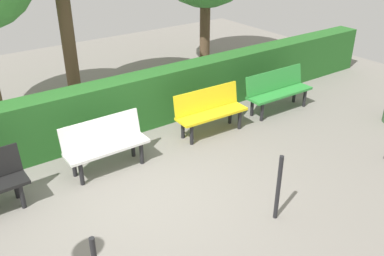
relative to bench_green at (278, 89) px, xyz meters
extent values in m
plane|color=gray|center=(3.85, 0.95, -0.48)|extent=(17.25, 17.25, 0.00)
cube|color=#2D8C38|center=(0.00, 0.07, -0.07)|extent=(1.58, 0.45, 0.05)
cube|color=#2D8C38|center=(0.00, -0.12, 0.17)|extent=(1.57, 0.15, 0.42)
cylinder|color=black|center=(-0.63, 0.24, -0.29)|extent=(0.07, 0.07, 0.39)
cylinder|color=black|center=(-0.64, -0.06, -0.29)|extent=(0.07, 0.07, 0.39)
cylinder|color=black|center=(0.64, 0.21, -0.29)|extent=(0.07, 0.07, 0.39)
cylinder|color=black|center=(0.63, -0.09, -0.29)|extent=(0.07, 0.07, 0.39)
cube|color=yellow|center=(1.81, 0.05, -0.07)|extent=(1.45, 0.47, 0.05)
cube|color=yellow|center=(1.81, -0.14, 0.17)|extent=(1.44, 0.15, 0.42)
cylinder|color=black|center=(1.25, 0.22, -0.29)|extent=(0.07, 0.07, 0.39)
cylinder|color=black|center=(1.24, -0.08, -0.29)|extent=(0.07, 0.07, 0.39)
cylinder|color=black|center=(2.38, 0.18, -0.29)|extent=(0.07, 0.07, 0.39)
cylinder|color=black|center=(2.37, -0.12, -0.29)|extent=(0.07, 0.07, 0.39)
cube|color=white|center=(4.00, 0.08, -0.07)|extent=(1.38, 0.43, 0.05)
cube|color=white|center=(4.00, -0.11, 0.17)|extent=(1.37, 0.13, 0.42)
cylinder|color=black|center=(3.46, 0.22, -0.29)|extent=(0.07, 0.07, 0.39)
cylinder|color=black|center=(3.46, -0.08, -0.29)|extent=(0.07, 0.07, 0.39)
cylinder|color=black|center=(4.53, 0.23, -0.29)|extent=(0.07, 0.07, 0.39)
cylinder|color=black|center=(4.53, -0.07, -0.29)|extent=(0.07, 0.07, 0.39)
cylinder|color=black|center=(5.45, 0.28, -0.29)|extent=(0.07, 0.07, 0.39)
cylinder|color=black|center=(5.45, -0.02, -0.29)|extent=(0.07, 0.07, 0.39)
cube|color=#266023|center=(2.93, -1.01, 0.05)|extent=(13.25, 0.50, 1.07)
cylinder|color=brown|center=(-0.44, -3.16, 0.62)|extent=(0.27, 0.27, 2.20)
cylinder|color=brown|center=(3.51, -2.52, 1.02)|extent=(0.28, 0.28, 3.01)
cylinder|color=black|center=(2.65, 2.57, 0.02)|extent=(0.06, 0.06, 1.00)
camera|label=1|loc=(6.30, 5.64, 3.30)|focal=38.94mm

